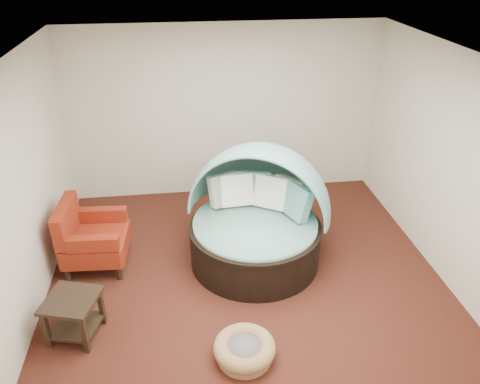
{
  "coord_description": "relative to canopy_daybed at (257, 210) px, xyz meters",
  "views": [
    {
      "loc": [
        -0.73,
        -4.68,
        3.89
      ],
      "look_at": [
        -0.01,
        0.6,
        0.97
      ],
      "focal_mm": 35.0,
      "sensor_mm": 36.0,
      "label": 1
    }
  ],
  "objects": [
    {
      "name": "ceiling",
      "position": [
        -0.2,
        -0.5,
        2.06
      ],
      "size": [
        5.0,
        5.0,
        0.0
      ],
      "primitive_type": "plane",
      "rotation": [
        3.14,
        0.0,
        0.0
      ],
      "color": "white",
      "rests_on": "wall_back"
    },
    {
      "name": "pet_basket",
      "position": [
        -0.42,
        -1.75,
        -0.62
      ],
      "size": [
        0.74,
        0.74,
        0.23
      ],
      "rotation": [
        0.0,
        0.0,
        0.14
      ],
      "color": "brown",
      "rests_on": "floor"
    },
    {
      "name": "wall_left",
      "position": [
        -2.7,
        -0.5,
        0.66
      ],
      "size": [
        0.0,
        5.0,
        5.0
      ],
      "primitive_type": "plane",
      "rotation": [
        1.57,
        0.0,
        1.57
      ],
      "color": "beige",
      "rests_on": "floor"
    },
    {
      "name": "wall_front",
      "position": [
        -0.2,
        -3.0,
        0.66
      ],
      "size": [
        5.0,
        0.0,
        5.0
      ],
      "primitive_type": "plane",
      "rotation": [
        -1.57,
        0.0,
        0.0
      ],
      "color": "beige",
      "rests_on": "floor"
    },
    {
      "name": "floor",
      "position": [
        -0.2,
        -0.5,
        -0.74
      ],
      "size": [
        5.0,
        5.0,
        0.0
      ],
      "primitive_type": "plane",
      "color": "#471D14",
      "rests_on": "ground"
    },
    {
      "name": "red_armchair",
      "position": [
        -2.19,
        0.1,
        -0.3
      ],
      "size": [
        0.86,
        0.87,
        0.95
      ],
      "rotation": [
        0.0,
        0.0,
        -0.07
      ],
      "color": "black",
      "rests_on": "floor"
    },
    {
      "name": "wall_back",
      "position": [
        -0.2,
        2.0,
        0.66
      ],
      "size": [
        5.0,
        0.0,
        5.0
      ],
      "primitive_type": "plane",
      "rotation": [
        1.57,
        0.0,
        0.0
      ],
      "color": "beige",
      "rests_on": "floor"
    },
    {
      "name": "wall_right",
      "position": [
        2.3,
        -0.5,
        0.66
      ],
      "size": [
        0.0,
        5.0,
        5.0
      ],
      "primitive_type": "plane",
      "rotation": [
        1.57,
        0.0,
        -1.57
      ],
      "color": "beige",
      "rests_on": "floor"
    },
    {
      "name": "side_table",
      "position": [
        -2.2,
        -1.17,
        -0.41
      ],
      "size": [
        0.67,
        0.67,
        0.51
      ],
      "rotation": [
        0.0,
        0.0,
        -0.29
      ],
      "color": "black",
      "rests_on": "floor"
    },
    {
      "name": "canopy_daybed",
      "position": [
        0.0,
        0.0,
        0.0
      ],
      "size": [
        2.31,
        2.28,
        1.6
      ],
      "rotation": [
        0.0,
        0.0,
        -0.4
      ],
      "color": "black",
      "rests_on": "floor"
    }
  ]
}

